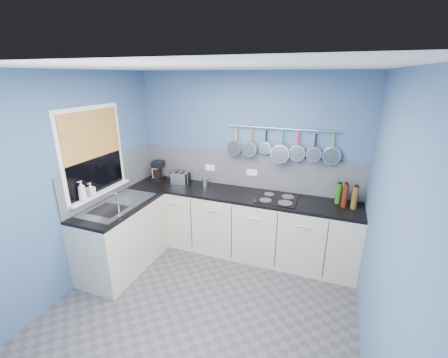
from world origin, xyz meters
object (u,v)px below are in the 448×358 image
Objects in this scene: soap_bottle_a at (82,191)px; canister at (205,182)px; toaster at (180,178)px; soap_bottle_b at (91,190)px; coffee_maker at (158,171)px; hob at (277,199)px; paper_towel at (156,171)px.

canister is (0.98, 1.29, -0.21)m from soap_bottle_a.
toaster is at bearing -178.00° from canister.
soap_bottle_a reaches higher than soap_bottle_b.
soap_bottle_a is 0.78× the size of coffee_maker.
soap_bottle_a is 0.46× the size of hob.
soap_bottle_a is at bearing -150.11° from hob.
hob is (1.48, -0.10, -0.08)m from toaster.
soap_bottle_a reaches higher than hob.
soap_bottle_a is at bearing -128.52° from toaster.
soap_bottle_a reaches higher than canister.
paper_towel is 1.12× the size of toaster.
coffee_maker is at bearing 79.37° from soap_bottle_b.
toaster is (0.40, 0.02, -0.06)m from paper_towel.
paper_towel is at bearing 81.22° from soap_bottle_b.
canister is 0.24× the size of hob.
soap_bottle_a is 1.28m from coffee_maker.
paper_towel reaches higher than hob.
soap_bottle_b reaches higher than toaster.
soap_bottle_b is 1.35× the size of canister.
hob is (1.85, -0.08, -0.15)m from coffee_maker.
toaster is at bearing 65.67° from soap_bottle_a.
coffee_maker is at bearing 80.45° from soap_bottle_a.
toaster is 1.48m from hob.
soap_bottle_a is 0.82× the size of paper_towel.
soap_bottle_a reaches higher than coffee_maker.
paper_towel is 2.29× the size of canister.
paper_towel is (0.18, 1.26, -0.12)m from soap_bottle_a.
canister is (0.40, 0.01, -0.02)m from toaster.
canister is (0.98, 1.16, -0.17)m from soap_bottle_b.
hob is (2.06, 1.18, -0.26)m from soap_bottle_a.
toaster is at bearing 176.23° from hob.
paper_towel is 0.94× the size of coffee_maker.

